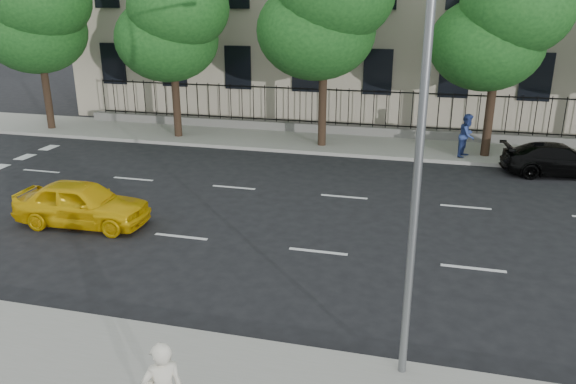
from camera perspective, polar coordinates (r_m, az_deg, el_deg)
name	(u,v)px	position (r m, az deg, el deg)	size (l,w,h in m)	color
ground	(297,297)	(13.05, 0.87, -10.64)	(120.00, 120.00, 0.00)	black
far_sidewalk	(368,145)	(25.95, 8.13, 4.75)	(60.00, 4.00, 0.15)	gray
lane_markings	(333,221)	(17.24, 4.56, -2.93)	(49.60, 4.62, 0.01)	silver
iron_fence	(373,125)	(27.46, 8.60, 6.77)	(30.00, 0.50, 2.20)	slate
street_light	(425,87)	(9.33, 13.73, 10.34)	(0.25, 3.32, 8.05)	slate
tree_a	(37,4)	(30.63, -24.11, 17.01)	(5.71, 5.31, 9.39)	#382619
tree_b	(173,12)	(26.98, -11.63, 17.52)	(5.53, 5.12, 8.97)	#382619
tree_d	(502,14)	(24.49, 20.91, 16.54)	(5.34, 4.94, 8.84)	#382619
yellow_taxi	(82,203)	(17.77, -20.20, -1.09)	(1.61, 4.00, 1.36)	yellow
black_sedan	(559,160)	(23.78, 25.79, 2.97)	(1.70, 4.18, 1.21)	black
pedestrian_far	(467,135)	(24.49, 17.74, 5.50)	(0.87, 0.68, 1.80)	navy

